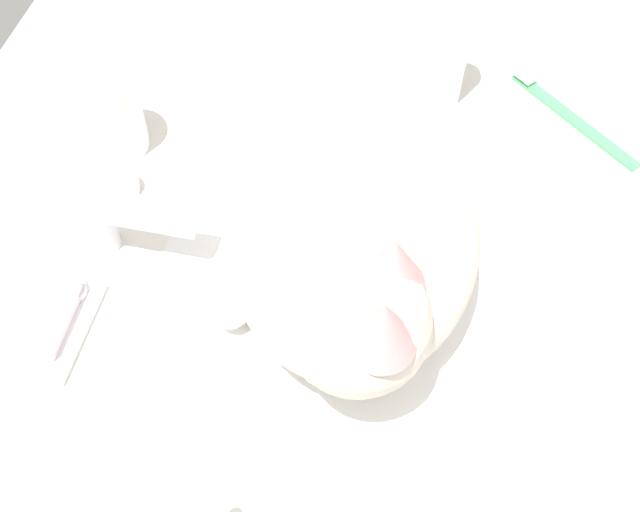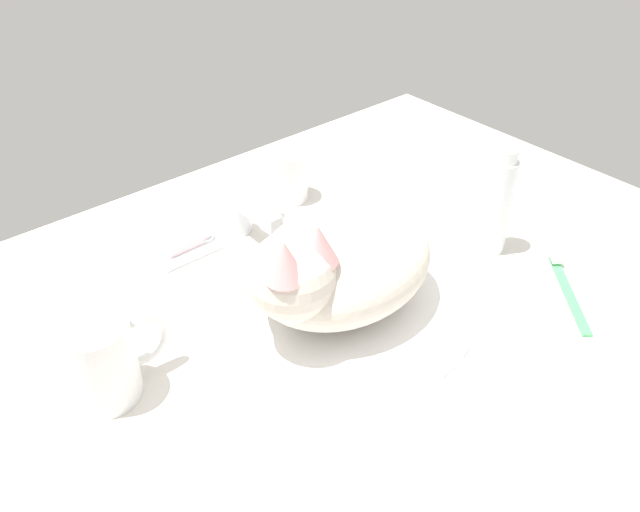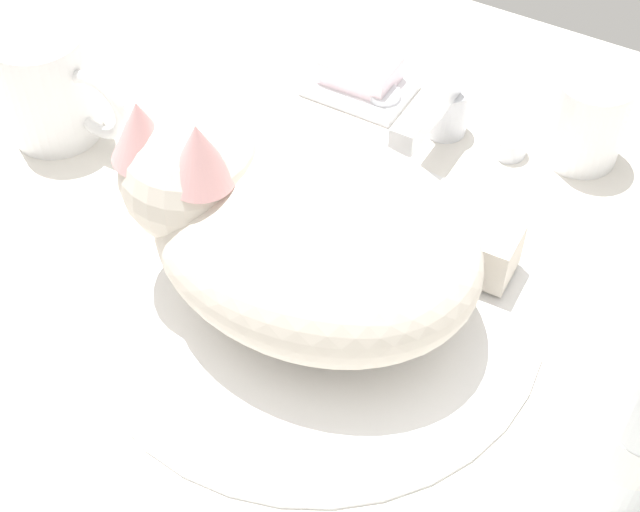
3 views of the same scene
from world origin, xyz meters
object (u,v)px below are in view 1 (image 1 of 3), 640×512
at_px(cat, 354,254).
at_px(rinse_cup, 108,115).
at_px(toothpaste_bottle, 449,38).
at_px(faucet, 109,225).
at_px(toothbrush, 567,111).
at_px(soap_bar, 39,314).

relative_size(cat, rinse_cup, 3.32).
bearing_deg(toothpaste_bottle, cat, 171.00).
xyz_separation_m(faucet, rinse_cup, (0.11, 0.04, 0.01)).
relative_size(cat, toothbrush, 2.04).
distance_m(cat, toothpaste_bottle, 0.26).
xyz_separation_m(cat, rinse_cup, (0.13, 0.25, -0.03)).
relative_size(faucet, cat, 0.57).
height_order(rinse_cup, toothbrush, rinse_cup).
bearing_deg(toothpaste_bottle, faucet, 133.92).
bearing_deg(toothbrush, toothpaste_bottle, 90.13).
bearing_deg(soap_bar, faucet, -15.07).
xyz_separation_m(faucet, cat, (-0.02, -0.21, 0.04)).
distance_m(rinse_cup, soap_bar, 0.20).
relative_size(faucet, soap_bar, 2.30).
relative_size(cat, toothpaste_bottle, 1.66).
bearing_deg(cat, toothbrush, -32.84).
bearing_deg(cat, toothpaste_bottle, -9.00).
relative_size(cat, soap_bar, 4.02).
xyz_separation_m(cat, soap_bar, (-0.07, 0.23, -0.05)).
distance_m(cat, toothbrush, 0.31).
height_order(faucet, toothbrush, faucet).
bearing_deg(soap_bar, toothpaste_bottle, -39.68).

